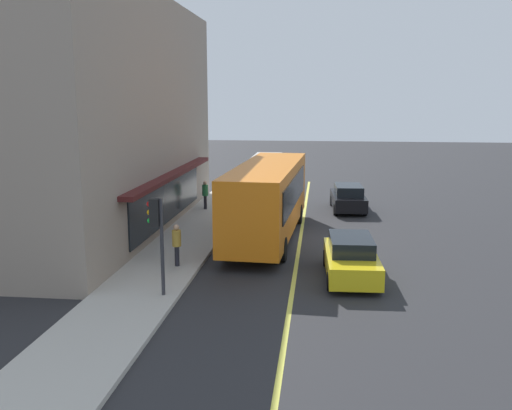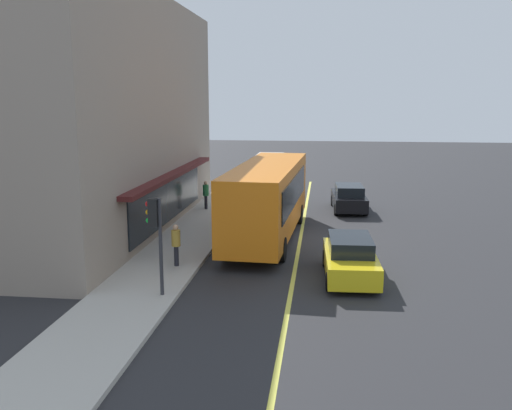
{
  "view_description": "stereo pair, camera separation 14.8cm",
  "coord_description": "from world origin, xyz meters",
  "px_view_note": "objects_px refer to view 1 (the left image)",
  "views": [
    {
      "loc": [
        -25.57,
        -0.87,
        6.51
      ],
      "look_at": [
        -0.3,
        2.07,
        1.6
      ],
      "focal_mm": 39.21,
      "sensor_mm": 36.0,
      "label": 1
    },
    {
      "loc": [
        -25.55,
        -1.01,
        6.51
      ],
      "look_at": [
        -0.3,
        2.07,
        1.6
      ],
      "focal_mm": 39.21,
      "sensor_mm": 36.0,
      "label": 2
    }
  ],
  "objects_px": {
    "car_black": "(348,198)",
    "pedestrian_near_storefront": "(177,241)",
    "traffic_light": "(157,224)",
    "car_yellow": "(351,258)",
    "bus": "(268,197)",
    "pedestrian_mid_block": "(205,192)"
  },
  "relations": [
    {
      "from": "car_black",
      "to": "pedestrian_near_storefront",
      "type": "bearing_deg",
      "value": 150.37
    },
    {
      "from": "pedestrian_near_storefront",
      "to": "bus",
      "type": "bearing_deg",
      "value": -30.05
    },
    {
      "from": "bus",
      "to": "pedestrian_mid_block",
      "type": "relative_size",
      "value": 6.89
    },
    {
      "from": "pedestrian_near_storefront",
      "to": "pedestrian_mid_block",
      "type": "bearing_deg",
      "value": 6.16
    },
    {
      "from": "bus",
      "to": "car_black",
      "type": "bearing_deg",
      "value": -29.32
    },
    {
      "from": "traffic_light",
      "to": "car_black",
      "type": "bearing_deg",
      "value": -23.72
    },
    {
      "from": "bus",
      "to": "traffic_light",
      "type": "xyz_separation_m",
      "value": [
        -8.35,
        2.79,
        0.55
      ]
    },
    {
      "from": "car_black",
      "to": "pedestrian_near_storefront",
      "type": "xyz_separation_m",
      "value": [
        -12.35,
        7.02,
        0.38
      ]
    },
    {
      "from": "pedestrian_near_storefront",
      "to": "pedestrian_mid_block",
      "type": "relative_size",
      "value": 1.0
    },
    {
      "from": "bus",
      "to": "car_yellow",
      "type": "height_order",
      "value": "bus"
    },
    {
      "from": "traffic_light",
      "to": "car_black",
      "type": "relative_size",
      "value": 0.73
    },
    {
      "from": "pedestrian_near_storefront",
      "to": "pedestrian_mid_block",
      "type": "height_order",
      "value": "pedestrian_mid_block"
    },
    {
      "from": "bus",
      "to": "pedestrian_mid_block",
      "type": "xyz_separation_m",
      "value": [
        5.86,
        4.19,
        -0.86
      ]
    },
    {
      "from": "bus",
      "to": "traffic_light",
      "type": "height_order",
      "value": "bus"
    },
    {
      "from": "car_black",
      "to": "pedestrian_near_storefront",
      "type": "relative_size",
      "value": 2.69
    },
    {
      "from": "traffic_light",
      "to": "car_yellow",
      "type": "bearing_deg",
      "value": -65.1
    },
    {
      "from": "car_black",
      "to": "car_yellow",
      "type": "height_order",
      "value": "same"
    },
    {
      "from": "traffic_light",
      "to": "car_black",
      "type": "distance_m",
      "value": 17.04
    },
    {
      "from": "car_black",
      "to": "pedestrian_near_storefront",
      "type": "distance_m",
      "value": 14.21
    },
    {
      "from": "traffic_light",
      "to": "bus",
      "type": "bearing_deg",
      "value": -18.49
    },
    {
      "from": "car_yellow",
      "to": "pedestrian_mid_block",
      "type": "xyz_separation_m",
      "value": [
        11.27,
        7.76,
        0.38
      ]
    },
    {
      "from": "bus",
      "to": "car_yellow",
      "type": "relative_size",
      "value": 2.57
    }
  ]
}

